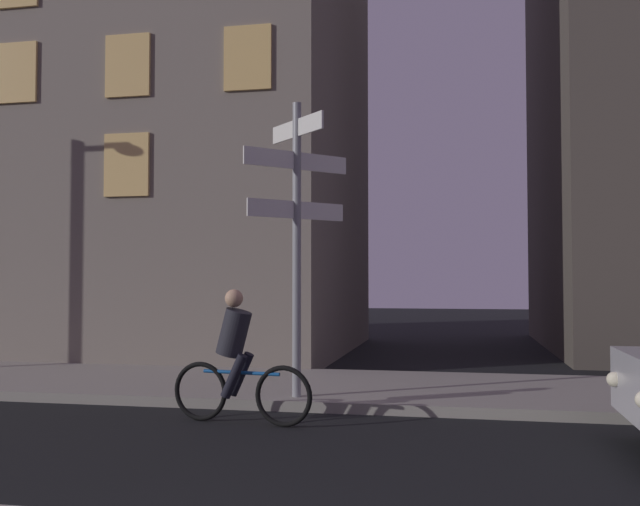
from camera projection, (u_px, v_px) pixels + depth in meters
The scene contains 4 objects.
sidewalk_kerb at pixel (356, 389), 10.61m from camera, with size 40.00×3.35×0.14m, color gray.
signpost at pixel (297, 220), 9.55m from camera, with size 1.18×1.18×4.02m.
cyclist at pixel (237, 361), 8.39m from camera, with size 1.81×0.38×1.61m.
building_left_block at pixel (116, 102), 17.75m from camera, with size 11.88×8.17×12.51m.
Camera 1 is at (1.54, -2.99, 1.72)m, focal length 39.21 mm.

